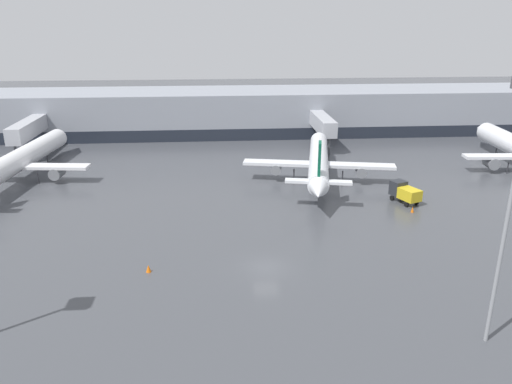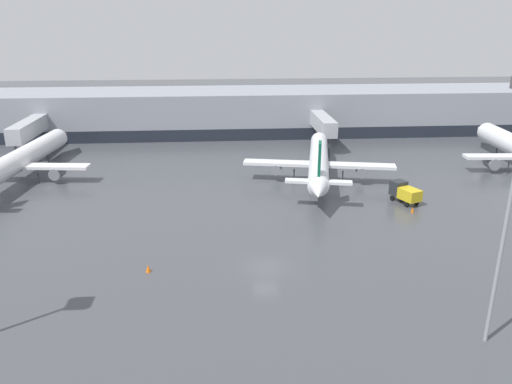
{
  "view_description": "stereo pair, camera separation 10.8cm",
  "coord_description": "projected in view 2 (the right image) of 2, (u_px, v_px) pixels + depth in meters",
  "views": [
    {
      "loc": [
        -4.48,
        -44.24,
        23.62
      ],
      "look_at": [
        0.07,
        14.16,
        3.0
      ],
      "focal_mm": 35.0,
      "sensor_mm": 36.0,
      "label": 1
    },
    {
      "loc": [
        -4.37,
        -44.25,
        23.62
      ],
      "look_at": [
        0.07,
        14.16,
        3.0
      ],
      "focal_mm": 35.0,
      "sensor_mm": 36.0,
      "label": 2
    }
  ],
  "objects": [
    {
      "name": "traffic_cone_1",
      "position": [
        413.0,
        209.0,
        63.58
      ],
      "size": [
        0.38,
        0.38,
        0.8
      ],
      "color": "orange",
      "rests_on": "ground_plane"
    },
    {
      "name": "traffic_cone_0",
      "position": [
        148.0,
        268.0,
        48.74
      ],
      "size": [
        0.5,
        0.5,
        0.77
      ],
      "color": "orange",
      "rests_on": "ground_plane"
    },
    {
      "name": "parked_jet_0",
      "position": [
        16.0,
        162.0,
        74.63
      ],
      "size": [
        22.12,
        39.02,
        9.92
      ],
      "rotation": [
        0.0,
        0.0,
        1.47
      ],
      "color": "white",
      "rests_on": "ground_plane"
    },
    {
      "name": "ground_plane",
      "position": [
        266.0,
        267.0,
        49.77
      ],
      "size": [
        320.0,
        320.0,
        0.0
      ],
      "primitive_type": "plane",
      "color": "#424449"
    },
    {
      "name": "terminal_building",
      "position": [
        238.0,
        112.0,
        106.45
      ],
      "size": [
        160.0,
        30.35,
        9.0
      ],
      "color": "gray",
      "rests_on": "ground_plane"
    },
    {
      "name": "parked_jet_1",
      "position": [
        319.0,
        161.0,
        74.37
      ],
      "size": [
        22.57,
        32.26,
        8.82
      ],
      "rotation": [
        0.0,
        0.0,
        1.37
      ],
      "color": "silver",
      "rests_on": "ground_plane"
    },
    {
      "name": "service_truck_0",
      "position": [
        405.0,
        192.0,
        66.66
      ],
      "size": [
        3.47,
        4.77,
        2.68
      ],
      "rotation": [
        0.0,
        0.0,
        1.97
      ],
      "color": "gold",
      "rests_on": "ground_plane"
    }
  ]
}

